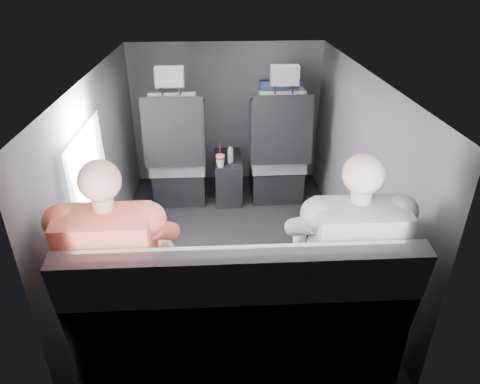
{
  "coord_description": "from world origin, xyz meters",
  "views": [
    {
      "loc": [
        -0.09,
        -2.71,
        1.96
      ],
      "look_at": [
        0.06,
        -0.05,
        0.54
      ],
      "focal_mm": 32.0,
      "sensor_mm": 36.0,
      "label": 1
    }
  ],
  "objects": [
    {
      "name": "ceiling",
      "position": [
        0.0,
        0.0,
        1.35
      ],
      "size": [
        2.6,
        2.6,
        0.0
      ],
      "primitive_type": "plane",
      "rotation": [
        3.14,
        0.0,
        0.0
      ],
      "color": "#B2B2AD",
      "rests_on": "panel_back"
    },
    {
      "name": "passenger_rear_right",
      "position": [
        0.54,
        -0.97,
        0.64
      ],
      "size": [
        0.52,
        0.64,
        1.25
      ],
      "color": "navy",
      "rests_on": "rear_bench"
    },
    {
      "name": "water_bottle",
      "position": [
        0.02,
        0.77,
        0.47
      ],
      "size": [
        0.05,
        0.05,
        0.15
      ],
      "color": "#9BBCD2",
      "rests_on": "center_console"
    },
    {
      "name": "panel_front",
      "position": [
        0.0,
        1.3,
        0.68
      ],
      "size": [
        1.8,
        0.02,
        1.35
      ],
      "primitive_type": "cube",
      "color": "#56565B",
      "rests_on": "floor"
    },
    {
      "name": "laptop_black",
      "position": [
        0.51,
        -0.77,
        0.63
      ],
      "size": [
        0.33,
        0.31,
        0.22
      ],
      "color": "black",
      "rests_on": "passenger_rear_right"
    },
    {
      "name": "panel_right",
      "position": [
        0.9,
        0.0,
        0.68
      ],
      "size": [
        0.02,
        2.6,
        1.35
      ],
      "primitive_type": "cube",
      "color": "#56565B",
      "rests_on": "floor"
    },
    {
      "name": "seatbelt",
      "position": [
        0.45,
        0.67,
        0.8
      ],
      "size": [
        0.35,
        0.11,
        0.59
      ],
      "primitive_type": "cube",
      "rotation": [
        -0.14,
        0.49,
        0.0
      ],
      "color": "black",
      "rests_on": "front_seat_right"
    },
    {
      "name": "soda_cup",
      "position": [
        -0.07,
        0.69,
        0.46
      ],
      "size": [
        0.08,
        0.08,
        0.24
      ],
      "color": "white",
      "rests_on": "center_console"
    },
    {
      "name": "front_seat_right",
      "position": [
        0.45,
        0.84,
        0.4
      ],
      "size": [
        0.52,
        0.58,
        1.26
      ],
      "color": "black",
      "rests_on": "floor"
    },
    {
      "name": "laptop_white",
      "position": [
        -0.55,
        -0.78,
        0.63
      ],
      "size": [
        0.4,
        0.44,
        0.24
      ],
      "color": "white",
      "rests_on": "passenger_rear_left"
    },
    {
      "name": "passenger_rear_left",
      "position": [
        -0.59,
        -0.97,
        0.64
      ],
      "size": [
        0.52,
        0.63,
        1.25
      ],
      "color": "#343539",
      "rests_on": "rear_bench"
    },
    {
      "name": "side_window",
      "position": [
        -0.88,
        -0.3,
        0.9
      ],
      "size": [
        0.02,
        0.75,
        0.42
      ],
      "primitive_type": "cube",
      "color": "white",
      "rests_on": "panel_left"
    },
    {
      "name": "panel_back",
      "position": [
        0.0,
        -1.3,
        0.68
      ],
      "size": [
        1.8,
        0.02,
        1.35
      ],
      "primitive_type": "cube",
      "color": "#56565B",
      "rests_on": "floor"
    },
    {
      "name": "panel_left",
      "position": [
        -0.9,
        0.0,
        0.68
      ],
      "size": [
        0.02,
        2.6,
        1.35
      ],
      "primitive_type": "cube",
      "color": "#56565B",
      "rests_on": "floor"
    },
    {
      "name": "passenger_front_right",
      "position": [
        0.49,
        1.1,
        0.74
      ],
      "size": [
        0.37,
        0.37,
        0.72
      ],
      "color": "navy",
      "rests_on": "front_seat_right"
    },
    {
      "name": "center_console",
      "position": [
        0.0,
        0.88,
        0.2
      ],
      "size": [
        0.24,
        0.48,
        0.41
      ],
      "color": "black",
      "rests_on": "floor"
    },
    {
      "name": "floor",
      "position": [
        0.0,
        0.0,
        0.0
      ],
      "size": [
        2.6,
        2.6,
        0.0
      ],
      "primitive_type": "plane",
      "color": "black",
      "rests_on": "ground"
    },
    {
      "name": "front_seat_left",
      "position": [
        -0.45,
        0.84,
        0.4
      ],
      "size": [
        0.52,
        0.58,
        1.26
      ],
      "color": "black",
      "rests_on": "floor"
    },
    {
      "name": "rear_bench",
      "position": [
        0.0,
        -1.06,
        0.31
      ],
      "size": [
        1.6,
        0.57,
        0.92
      ],
      "color": "slate",
      "rests_on": "floor"
    }
  ]
}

